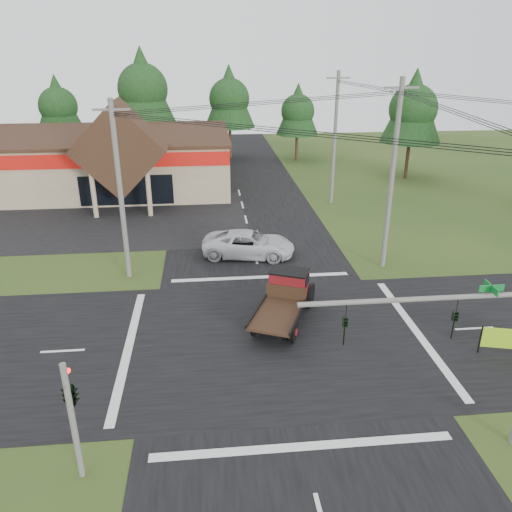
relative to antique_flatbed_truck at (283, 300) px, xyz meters
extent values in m
plane|color=#284217|center=(-0.58, -1.71, -1.20)|extent=(120.00, 120.00, 0.00)
cube|color=black|center=(-0.58, -1.71, -1.19)|extent=(12.00, 120.00, 0.02)
cube|color=black|center=(-0.58, -1.71, -1.19)|extent=(120.00, 12.00, 0.02)
cube|color=black|center=(-14.58, 17.29, -1.19)|extent=(28.00, 14.00, 0.02)
cube|color=#A0856C|center=(-16.58, 28.29, 1.30)|extent=(30.00, 15.00, 5.00)
cube|color=#312214|center=(-16.58, 28.29, 3.85)|extent=(30.40, 15.40, 0.30)
cube|color=#AB130D|center=(-16.58, 20.74, 2.90)|extent=(30.00, 0.12, 1.20)
cube|color=#312214|center=(-10.58, 19.79, 4.10)|extent=(7.78, 4.00, 7.78)
cylinder|color=#A0856C|center=(-12.78, 18.09, 0.80)|extent=(0.40, 0.40, 4.00)
cylinder|color=#A0856C|center=(-8.38, 18.09, 0.80)|extent=(0.40, 0.40, 4.00)
cube|color=black|center=(-10.58, 20.77, 0.30)|extent=(8.00, 0.08, 2.60)
cylinder|color=#595651|center=(2.92, -9.21, 4.80)|extent=(8.00, 0.16, 0.16)
imported|color=black|center=(3.92, -9.21, 3.80)|extent=(0.16, 0.20, 1.00)
imported|color=black|center=(0.42, -9.21, 3.80)|extent=(0.16, 0.20, 1.00)
cube|color=#0C6626|center=(4.92, -9.21, 5.05)|extent=(0.80, 0.04, 0.22)
cylinder|color=#595651|center=(-8.08, -9.21, 1.00)|extent=(0.20, 0.20, 4.40)
imported|color=black|center=(-8.08, -9.01, 2.50)|extent=(0.53, 2.48, 1.00)
sphere|color=#FF0C0C|center=(-8.08, -8.86, 2.70)|extent=(0.18, 0.18, 0.18)
cylinder|color=#595651|center=(-8.58, 6.29, 4.05)|extent=(0.30, 0.30, 10.50)
cube|color=#595651|center=(-8.58, 6.29, 8.70)|extent=(2.00, 0.12, 0.12)
cylinder|color=#595651|center=(7.42, 6.29, 4.55)|extent=(0.30, 0.30, 11.50)
cube|color=#595651|center=(7.42, 6.29, 9.70)|extent=(2.00, 0.12, 0.12)
cylinder|color=#595651|center=(7.42, 20.29, 4.40)|extent=(0.30, 0.30, 11.20)
cube|color=#595651|center=(7.42, 20.29, 9.40)|extent=(2.00, 0.12, 0.12)
cylinder|color=#332316|center=(-20.58, 40.29, 0.55)|extent=(0.36, 0.36, 3.50)
cone|color=black|center=(-20.58, 40.29, 5.60)|extent=(5.60, 5.60, 6.60)
sphere|color=black|center=(-20.58, 40.29, 5.30)|extent=(4.40, 4.40, 4.40)
cylinder|color=#332316|center=(-10.58, 39.29, 1.07)|extent=(0.36, 0.36, 4.55)
cone|color=black|center=(-10.58, 39.29, 7.64)|extent=(7.28, 7.28, 8.58)
sphere|color=black|center=(-10.58, 39.29, 7.25)|extent=(5.72, 5.72, 5.72)
cylinder|color=#332316|center=(-0.58, 40.29, 0.72)|extent=(0.36, 0.36, 3.85)
cone|color=black|center=(-0.58, 40.29, 6.28)|extent=(6.16, 6.16, 7.26)
sphere|color=black|center=(-0.58, 40.29, 5.95)|extent=(4.84, 4.84, 4.84)
cylinder|color=#332316|center=(7.42, 38.29, 0.37)|extent=(0.36, 0.36, 3.15)
cone|color=black|center=(7.42, 38.29, 4.92)|extent=(5.04, 5.04, 5.94)
sphere|color=black|center=(7.42, 38.29, 4.65)|extent=(3.96, 3.96, 3.96)
cylinder|color=#332316|center=(17.42, 28.29, 0.72)|extent=(0.36, 0.36, 3.85)
cone|color=black|center=(17.42, 28.29, 6.28)|extent=(6.16, 6.16, 7.26)
sphere|color=black|center=(17.42, 28.29, 5.95)|extent=(4.84, 4.84, 4.84)
imported|color=silver|center=(-1.00, 8.79, -0.36)|extent=(6.50, 3.88, 1.69)
camera|label=1|loc=(-3.60, -22.05, 11.90)|focal=35.00mm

